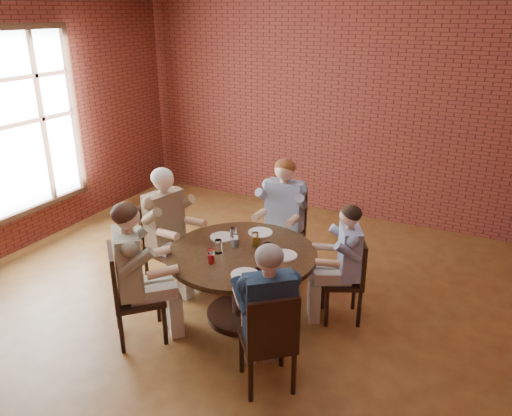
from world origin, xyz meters
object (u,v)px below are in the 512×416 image
at_px(dining_table, 242,271).
at_px(diner_a, 343,264).
at_px(diner_c, 169,229).
at_px(smartphone, 257,271).
at_px(chair_a, 350,276).
at_px(chair_d, 128,291).
at_px(diner_e, 267,317).
at_px(diner_b, 282,217).
at_px(chair_c, 164,241).
at_px(chair_b, 285,228).
at_px(diner_d, 136,273).
at_px(chair_e, 270,339).

distance_m(dining_table, diner_a, 1.01).
height_order(diner_c, smartphone, diner_c).
relative_size(chair_a, diner_c, 0.64).
xyz_separation_m(chair_d, diner_e, (1.44, 0.03, 0.14)).
relative_size(chair_a, diner_a, 0.71).
distance_m(diner_b, chair_c, 1.40).
distance_m(chair_b, chair_c, 1.45).
bearing_deg(diner_d, diner_a, -99.96).
distance_m(chair_c, smartphone, 1.56).
distance_m(diner_b, diner_d, 1.96).
bearing_deg(chair_d, smartphone, -110.92).
height_order(dining_table, chair_d, chair_d).
bearing_deg(dining_table, diner_a, 25.93).
bearing_deg(chair_e, diner_b, -108.65).
bearing_deg(chair_b, dining_table, -90.00).
distance_m(chair_a, diner_d, 2.09).
xyz_separation_m(chair_b, chair_d, (-0.73, -2.01, 0.00)).
distance_m(chair_b, chair_d, 2.13).
distance_m(chair_b, chair_e, 2.18).
distance_m(chair_d, chair_e, 1.49).
bearing_deg(diner_c, smartphone, -99.02).
distance_m(chair_a, chair_e, 1.35).
height_order(diner_a, diner_b, diner_b).
xyz_separation_m(chair_b, diner_e, (0.71, -1.98, 0.14)).
bearing_deg(diner_a, smartphone, -64.59).
distance_m(diner_b, diner_c, 1.33).
relative_size(chair_b, chair_e, 1.04).
height_order(diner_d, diner_e, diner_d).
bearing_deg(chair_a, diner_a, -90.00).
bearing_deg(chair_c, diner_d, -145.45).
height_order(diner_d, smartphone, diner_d).
distance_m(diner_a, chair_d, 2.11).
bearing_deg(dining_table, diner_d, -133.92).
relative_size(dining_table, diner_c, 1.07).
bearing_deg(chair_a, diner_b, -147.44).
bearing_deg(diner_c, chair_b, -33.67).
relative_size(chair_d, diner_d, 0.70).
distance_m(chair_a, chair_b, 1.26).
bearing_deg(chair_e, dining_table, -90.00).
bearing_deg(diner_a, chair_c, -109.89).
bearing_deg(smartphone, diner_a, 42.24).
relative_size(diner_a, diner_e, 0.94).
xyz_separation_m(diner_a, diner_e, (-0.25, -1.22, 0.04)).
bearing_deg(diner_c, dining_table, -90.00).
bearing_deg(smartphone, dining_table, 128.08).
xyz_separation_m(diner_c, diner_d, (0.33, -0.95, 0.00)).
relative_size(chair_a, diner_d, 0.64).
bearing_deg(chair_d, chair_c, -27.33).
relative_size(chair_a, chair_d, 0.91).
relative_size(dining_table, diner_e, 1.13).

